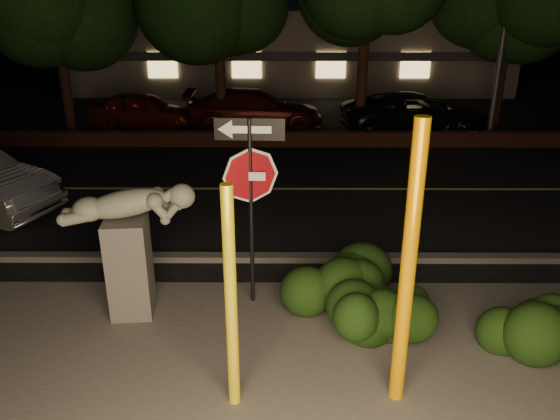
% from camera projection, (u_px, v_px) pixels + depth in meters
% --- Properties ---
extents(ground, '(90.00, 90.00, 0.00)m').
position_uv_depth(ground, '(291.00, 157.00, 17.20)').
color(ground, black).
rests_on(ground, ground).
extents(patio, '(14.00, 6.00, 0.02)m').
position_uv_depth(patio, '(302.00, 399.00, 7.00)').
color(patio, '#4C4944').
rests_on(patio, ground).
extents(road, '(80.00, 8.00, 0.01)m').
position_uv_depth(road, '(293.00, 189.00, 14.42)').
color(road, black).
rests_on(road, ground).
extents(lane_marking, '(80.00, 0.12, 0.00)m').
position_uv_depth(lane_marking, '(293.00, 189.00, 14.42)').
color(lane_marking, '#C3B84E').
rests_on(lane_marking, road).
extents(curb, '(80.00, 0.25, 0.12)m').
position_uv_depth(curb, '(296.00, 258.00, 10.60)').
color(curb, '#4C4944').
rests_on(curb, ground).
extents(brick_wall, '(40.00, 0.35, 0.50)m').
position_uv_depth(brick_wall, '(291.00, 139.00, 18.32)').
color(brick_wall, '#4D2418').
rests_on(brick_wall, ground).
extents(parking_lot, '(40.00, 12.00, 0.01)m').
position_uv_depth(parking_lot, '(289.00, 111.00, 23.69)').
color(parking_lot, black).
rests_on(parking_lot, ground).
extents(building, '(22.00, 10.20, 4.00)m').
position_uv_depth(building, '(288.00, 46.00, 30.36)').
color(building, gray).
rests_on(building, ground).
extents(yellow_pole_left, '(0.15, 0.15, 2.95)m').
position_uv_depth(yellow_pole_left, '(231.00, 302.00, 6.42)').
color(yellow_pole_left, yellow).
rests_on(yellow_pole_left, ground).
extents(yellow_pole_right, '(0.18, 0.18, 3.67)m').
position_uv_depth(yellow_pole_right, '(408.00, 271.00, 6.38)').
color(yellow_pole_right, '#F8A100').
rests_on(yellow_pole_right, ground).
extents(signpost, '(1.06, 0.10, 3.13)m').
position_uv_depth(signpost, '(250.00, 176.00, 8.40)').
color(signpost, black).
rests_on(signpost, ground).
extents(sculpture, '(2.06, 0.72, 2.20)m').
position_uv_depth(sculpture, '(129.00, 237.00, 8.39)').
color(sculpture, '#4C4944').
rests_on(sculpture, ground).
extents(hedge_center, '(2.36, 1.46, 1.15)m').
position_uv_depth(hedge_center, '(344.00, 275.00, 8.89)').
color(hedge_center, black).
rests_on(hedge_center, ground).
extents(hedge_right, '(1.69, 0.96, 1.08)m').
position_uv_depth(hedge_right, '(379.00, 306.00, 8.07)').
color(hedge_right, black).
rests_on(hedge_right, ground).
extents(hedge_far_right, '(1.69, 1.26, 1.06)m').
position_uv_depth(hedge_far_right, '(541.00, 318.00, 7.81)').
color(hedge_far_right, black).
rests_on(hedge_far_right, ground).
extents(parked_car_red, '(4.16, 1.98, 1.37)m').
position_uv_depth(parked_car_red, '(143.00, 110.00, 20.55)').
color(parked_car_red, maroon).
rests_on(parked_car_red, ground).
extents(parked_car_darkred, '(5.20, 2.31, 1.48)m').
position_uv_depth(parked_car_darkred, '(254.00, 109.00, 20.45)').
color(parked_car_darkred, '#3D100B').
rests_on(parked_car_darkred, ground).
extents(parked_car_dark, '(5.57, 3.07, 1.48)m').
position_uv_depth(parked_car_dark, '(415.00, 113.00, 19.84)').
color(parked_car_dark, black).
rests_on(parked_car_dark, ground).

